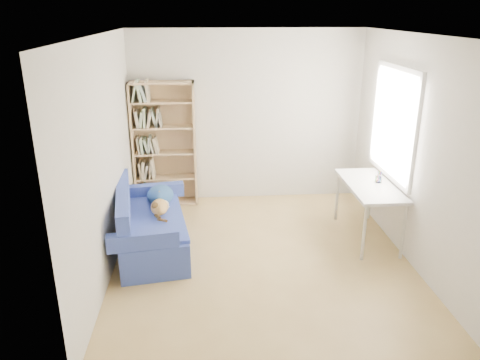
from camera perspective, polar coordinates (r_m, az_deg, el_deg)
name	(u,v)px	position (r m, az deg, el deg)	size (l,w,h in m)	color
ground	(261,257)	(5.78, 2.62, -9.40)	(4.00, 4.00, 0.00)	#A9884C
room_shell	(272,125)	(5.23, 3.94, 6.66)	(3.54, 4.04, 2.62)	silver
sofa	(149,226)	(5.96, -11.06, -5.47)	(1.01, 1.74, 0.81)	navy
bookshelf	(165,149)	(7.14, -9.16, 3.71)	(0.94, 0.29, 1.88)	tan
desk	(370,189)	(6.21, 15.54, -1.10)	(0.58, 1.27, 0.75)	silver
pen_cup	(379,178)	(6.26, 16.54, 0.25)	(0.08, 0.08, 0.16)	white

